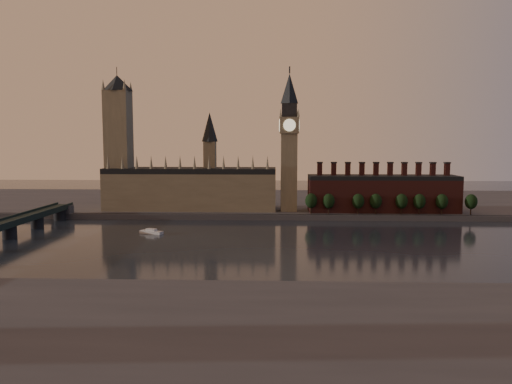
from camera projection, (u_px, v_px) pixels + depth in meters
ground at (276, 247)px, 267.92m from camera, size 900.00×900.00×0.00m
north_bank at (275, 202)px, 444.71m from camera, size 900.00×182.00×4.00m
palace_of_westminster at (192, 187)px, 382.25m from camera, size 130.00×30.30×74.00m
victoria_tower at (119, 138)px, 380.50m from camera, size 24.00×24.00×108.00m
big_ben at (289, 141)px, 371.10m from camera, size 15.00×15.00×107.00m
chimney_block at (382, 193)px, 372.58m from camera, size 110.00×25.00×37.00m
embankment_tree_0 at (311, 201)px, 360.24m from camera, size 8.60×8.60×14.88m
embankment_tree_1 at (329, 201)px, 358.42m from camera, size 8.60×8.60×14.88m
embankment_tree_2 at (358, 201)px, 357.88m from camera, size 8.60×8.60×14.88m
embankment_tree_3 at (376, 201)px, 358.11m from camera, size 8.60×8.60×14.88m
embankment_tree_4 at (402, 201)px, 357.26m from camera, size 8.60×8.60×14.88m
embankment_tree_5 at (419, 201)px, 356.25m from camera, size 8.60×8.60×14.88m
embankment_tree_6 at (442, 202)px, 355.63m from camera, size 8.60×8.60×14.88m
embankment_tree_7 at (471, 202)px, 354.80m from camera, size 8.60×8.60×14.88m
river_boat at (151, 232)px, 305.35m from camera, size 15.53×9.68×3.01m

